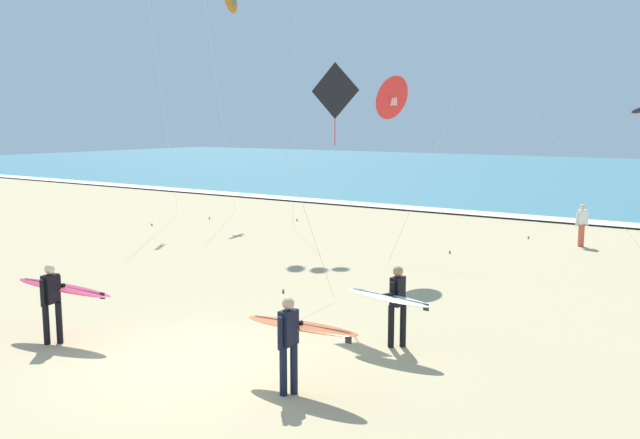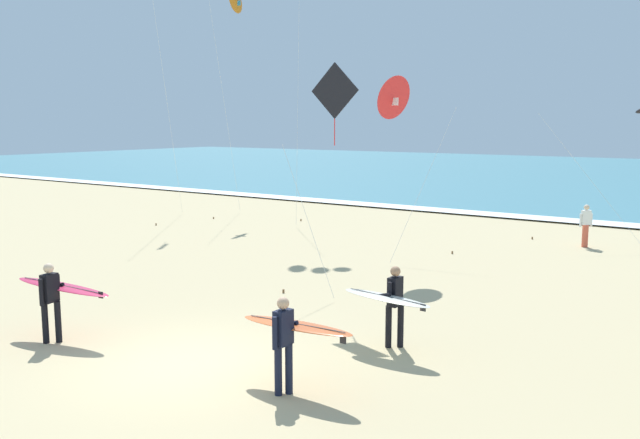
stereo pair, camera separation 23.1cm
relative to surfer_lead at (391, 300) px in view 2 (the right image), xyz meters
The scene contains 9 objects.
ground_plane 4.24m from the surfer_lead, 133.65° to the right, with size 160.00×160.00×0.00m, color tan.
shoreline_foam 20.52m from the surfer_lead, 97.95° to the left, with size 160.00×1.60×0.01m, color white.
surfer_lead is the anchor object (origin of this frame).
surfer_trailing 2.92m from the surfer_lead, 97.53° to the right, with size 2.30×0.90×1.71m.
surfer_third 7.03m from the surfer_lead, 149.93° to the right, with size 2.50×1.12×1.71m.
kite_delta_amber_mid 23.69m from the surfer_lead, 139.64° to the left, with size 0.80×3.14×11.17m.
kite_diamond_charcoal_high 5.69m from the surfer_lead, 141.64° to the left, with size 2.36×0.08×6.06m.
kite_delta_scarlet_low 9.15m from the surfer_lead, 119.00° to the left, with size 1.29×3.80×6.06m.
bystander_white_top 14.13m from the surfer_lead, 88.33° to the left, with size 0.39×0.36×1.59m.
Camera 2 is at (9.20, -8.71, 4.60)m, focal length 37.75 mm.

